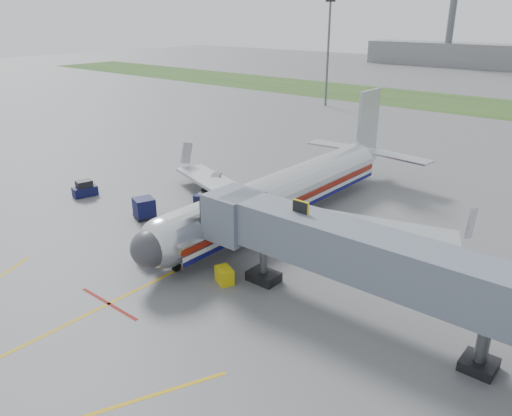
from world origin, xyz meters
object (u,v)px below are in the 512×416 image
Objects in this scene: baggage_tug at (85,189)px; belt_loader at (208,195)px; airliner at (283,192)px; ramp_worker at (245,201)px.

belt_loader is (10.72, 7.52, -0.21)m from baggage_tug.
ramp_worker is at bearing -173.34° from airliner.
belt_loader is at bearing -174.52° from airliner.
airliner reaches higher than baggage_tug.
ramp_worker is (15.52, 7.90, 0.12)m from baggage_tug.
airliner is 20.47× the size of ramp_worker.
airliner is at bearing 5.48° from belt_loader.
baggage_tug is 1.53× the size of ramp_worker.
belt_loader is at bearing 129.75° from ramp_worker.
airliner is 21.53m from baggage_tug.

